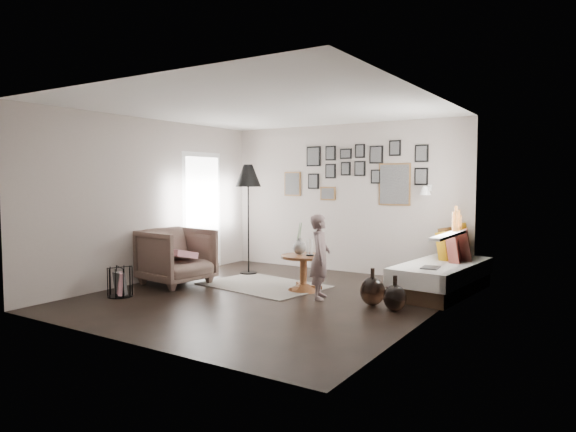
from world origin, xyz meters
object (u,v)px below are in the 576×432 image
Objects in this scene: daybed at (444,271)px; magazine_basket at (120,282)px; floor_lamp at (248,180)px; demijohn_small at (395,298)px; armchair at (177,256)px; demijohn_large at (372,291)px; vase at (299,245)px; child at (320,257)px; pedestal_table at (303,274)px.

magazine_basket is (-3.73, -2.70, -0.10)m from daybed.
floor_lamp is 4.25× the size of demijohn_small.
armchair is 2.22× the size of magazine_basket.
magazine_basket is at bearing -156.10° from demijohn_large.
armchair is at bearing -150.21° from daybed.
demijohn_large reaches higher than magazine_basket.
vase is 0.41× the size of child.
child is at bearing -34.66° from pedestal_table.
floor_lamp reaches higher than vase.
daybed is (1.77, 1.00, 0.06)m from pedestal_table.
magazine_basket is 3.47m from demijohn_large.
demijohn_small is at bearing -14.77° from vase.
vase reaches higher than armchair.
vase reaches higher than pedestal_table.
demijohn_small is at bearing -14.81° from pedestal_table.
pedestal_table is at bearing 166.41° from demijohn_large.
floor_lamp is (-3.26, -0.36, 1.32)m from daybed.
demijohn_large is at bearing 23.90° from magazine_basket.
floor_lamp is at bearing 156.59° from pedestal_table.
child is at bearing 174.86° from demijohn_small.
demijohn_large is (3.12, 0.36, -0.25)m from armchair.
pedestal_table reaches higher than demijohn_large.
demijohn_large is (2.70, -0.94, -1.44)m from floor_lamp.
daybed is 2.15× the size of armchair.
pedestal_table is 1.50× the size of demijohn_small.
demijohn_large is at bearing -19.13° from floor_lamp.
child reaches higher than vase.
armchair is 3.49m from demijohn_small.
vase is 0.23× the size of daybed.
daybed is 1.78× the size of child.
daybed is 4.22× the size of demijohn_large.
magazine_basket is at bearing -139.08° from pedestal_table.
floor_lamp reaches higher than daybed.
pedestal_table reaches higher than magazine_basket.
vase reaches higher than demijohn_small.
daybed is 4.64× the size of demijohn_small.
pedestal_table is at bearing 40.92° from magazine_basket.
demijohn_large is (3.18, 1.41, -0.01)m from magazine_basket.
floor_lamp is at bearing -168.21° from daybed.
vase is 0.50× the size of armchair.
demijohn_large is 0.37m from demijohn_small.
demijohn_large is (1.21, -0.29, -0.05)m from pedestal_table.
pedestal_table is 1.37× the size of demijohn_large.
demijohn_large is (-0.56, -1.30, -0.12)m from daybed.
child reaches higher than pedestal_table.
floor_lamp reaches higher than magazine_basket.
daybed is (1.85, 0.98, -0.37)m from vase.
vase is at bearing 166.38° from demijohn_large.
daybed reaches higher than magazine_basket.
floor_lamp is 2.78m from magazine_basket.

